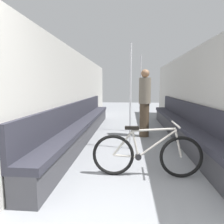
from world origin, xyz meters
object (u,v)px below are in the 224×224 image
object	(u,v)px
bench_seat_row_right	(182,127)
passenger_standing	(145,102)
bench_seat_row_left	(84,125)
bicycle	(147,154)
grab_pole_near	(140,95)
grab_pole_far	(130,99)

from	to	relation	value
bench_seat_row_right	passenger_standing	bearing A→B (deg)	165.15
bench_seat_row_left	bicycle	distance (m)	2.54
bench_seat_row_left	bicycle	xyz separation A→B (m)	(1.39, -2.12, 0.01)
passenger_standing	grab_pole_near	bearing A→B (deg)	-59.76
passenger_standing	bench_seat_row_left	bearing A→B (deg)	30.62
bench_seat_row_left	grab_pole_near	size ratio (longest dim) A/B	2.84
bench_seat_row_right	bicycle	world-z (taller)	bench_seat_row_right
bench_seat_row_right	grab_pole_far	world-z (taller)	grab_pole_far
bench_seat_row_right	grab_pole_near	size ratio (longest dim) A/B	2.84
bicycle	passenger_standing	bearing A→B (deg)	82.85
bench_seat_row_left	grab_pole_far	distance (m)	1.60
bench_seat_row_left	passenger_standing	size ratio (longest dim) A/B	3.54
grab_pole_far	passenger_standing	world-z (taller)	grab_pole_far
bicycle	passenger_standing	size ratio (longest dim) A/B	0.91
bench_seat_row_left	grab_pole_far	bearing A→B (deg)	-35.17
grab_pole_far	passenger_standing	size ratio (longest dim) A/B	1.25
grab_pole_near	bicycle	bearing A→B (deg)	-91.22
bicycle	bench_seat_row_left	bearing A→B (deg)	119.70
grab_pole_far	bench_seat_row_right	bearing A→B (deg)	32.83
bench_seat_row_right	grab_pole_far	size ratio (longest dim) A/B	2.84
grab_pole_near	passenger_standing	xyz separation A→B (m)	(0.08, -0.55, -0.15)
bench_seat_row_right	grab_pole_far	distance (m)	1.68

